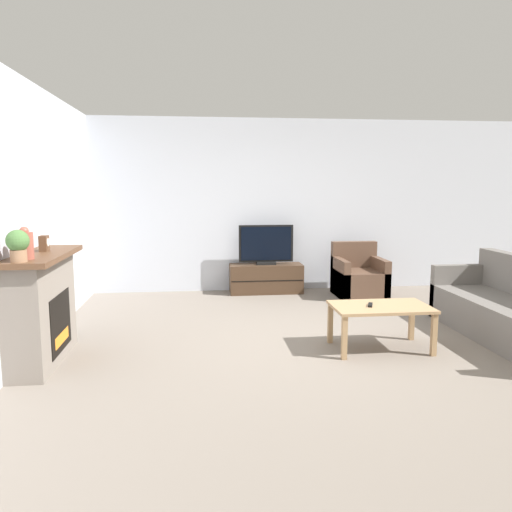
{
  "coord_description": "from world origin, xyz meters",
  "views": [
    {
      "loc": [
        -1.2,
        -5.06,
        1.66
      ],
      "look_at": [
        -0.55,
        0.64,
        0.85
      ],
      "focal_mm": 35.0,
      "sensor_mm": 36.0,
      "label": 1
    }
  ],
  "objects_px": {
    "mantel_clock": "(44,243)",
    "remote": "(370,305)",
    "coffee_table": "(381,311)",
    "armchair": "(359,278)",
    "fireplace": "(42,307)",
    "tv_stand": "(266,278)",
    "mantel_vase_left": "(25,245)",
    "tv": "(266,246)",
    "potted_plant": "(18,244)"
  },
  "relations": [
    {
      "from": "mantel_clock",
      "to": "tv",
      "type": "relative_size",
      "value": 0.18
    },
    {
      "from": "mantel_clock",
      "to": "remote",
      "type": "bearing_deg",
      "value": -2.54
    },
    {
      "from": "potted_plant",
      "to": "armchair",
      "type": "bearing_deg",
      "value": 37.77
    },
    {
      "from": "tv_stand",
      "to": "armchair",
      "type": "distance_m",
      "value": 1.42
    },
    {
      "from": "mantel_vase_left",
      "to": "coffee_table",
      "type": "relative_size",
      "value": 0.28
    },
    {
      "from": "mantel_clock",
      "to": "armchair",
      "type": "bearing_deg",
      "value": 30.87
    },
    {
      "from": "mantel_clock",
      "to": "remote",
      "type": "xyz_separation_m",
      "value": [
        3.17,
        -0.14,
        -0.65
      ]
    },
    {
      "from": "mantel_vase_left",
      "to": "mantel_clock",
      "type": "distance_m",
      "value": 0.52
    },
    {
      "from": "mantel_clock",
      "to": "mantel_vase_left",
      "type": "bearing_deg",
      "value": -90.08
    },
    {
      "from": "mantel_clock",
      "to": "remote",
      "type": "relative_size",
      "value": 0.97
    },
    {
      "from": "tv_stand",
      "to": "remote",
      "type": "bearing_deg",
      "value": -76.43
    },
    {
      "from": "mantel_clock",
      "to": "armchair",
      "type": "xyz_separation_m",
      "value": [
        3.86,
        2.31,
        -0.85
      ]
    },
    {
      "from": "fireplace",
      "to": "potted_plant",
      "type": "distance_m",
      "value": 0.86
    },
    {
      "from": "tv",
      "to": "remote",
      "type": "relative_size",
      "value": 5.49
    },
    {
      "from": "tv_stand",
      "to": "armchair",
      "type": "bearing_deg",
      "value": -15.87
    },
    {
      "from": "coffee_table",
      "to": "tv_stand",
      "type": "bearing_deg",
      "value": 105.71
    },
    {
      "from": "fireplace",
      "to": "remote",
      "type": "height_order",
      "value": "fireplace"
    },
    {
      "from": "coffee_table",
      "to": "remote",
      "type": "distance_m",
      "value": 0.13
    },
    {
      "from": "mantel_clock",
      "to": "coffee_table",
      "type": "distance_m",
      "value": 3.37
    },
    {
      "from": "fireplace",
      "to": "armchair",
      "type": "bearing_deg",
      "value": 32.16
    },
    {
      "from": "mantel_vase_left",
      "to": "armchair",
      "type": "relative_size",
      "value": 0.35
    },
    {
      "from": "mantel_vase_left",
      "to": "mantel_clock",
      "type": "height_order",
      "value": "mantel_vase_left"
    },
    {
      "from": "mantel_vase_left",
      "to": "tv_stand",
      "type": "height_order",
      "value": "mantel_vase_left"
    },
    {
      "from": "mantel_clock",
      "to": "potted_plant",
      "type": "distance_m",
      "value": 0.69
    },
    {
      "from": "mantel_vase_left",
      "to": "fireplace",
      "type": "bearing_deg",
      "value": 92.44
    },
    {
      "from": "potted_plant",
      "to": "remote",
      "type": "height_order",
      "value": "potted_plant"
    },
    {
      "from": "fireplace",
      "to": "tv_stand",
      "type": "distance_m",
      "value": 3.79
    },
    {
      "from": "tv_stand",
      "to": "mantel_vase_left",
      "type": "bearing_deg",
      "value": -127.76
    },
    {
      "from": "mantel_vase_left",
      "to": "tv",
      "type": "height_order",
      "value": "mantel_vase_left"
    },
    {
      "from": "coffee_table",
      "to": "fireplace",
      "type": "bearing_deg",
      "value": 179.86
    },
    {
      "from": "mantel_vase_left",
      "to": "mantel_clock",
      "type": "relative_size",
      "value": 1.85
    },
    {
      "from": "tv_stand",
      "to": "remote",
      "type": "distance_m",
      "value": 2.93
    },
    {
      "from": "mantel_vase_left",
      "to": "tv",
      "type": "bearing_deg",
      "value": 52.22
    },
    {
      "from": "coffee_table",
      "to": "remote",
      "type": "height_order",
      "value": "remote"
    },
    {
      "from": "mantel_vase_left",
      "to": "tv_stand",
      "type": "xyz_separation_m",
      "value": [
        2.49,
        3.22,
        -0.95
      ]
    },
    {
      "from": "mantel_vase_left",
      "to": "potted_plant",
      "type": "height_order",
      "value": "mantel_vase_left"
    },
    {
      "from": "fireplace",
      "to": "potted_plant",
      "type": "relative_size",
      "value": 4.89
    },
    {
      "from": "potted_plant",
      "to": "tv_stand",
      "type": "xyz_separation_m",
      "value": [
        2.49,
        3.38,
        -0.97
      ]
    },
    {
      "from": "tv_stand",
      "to": "mantel_clock",
      "type": "bearing_deg",
      "value": -132.74
    },
    {
      "from": "fireplace",
      "to": "mantel_clock",
      "type": "distance_m",
      "value": 0.6
    },
    {
      "from": "fireplace",
      "to": "mantel_vase_left",
      "type": "height_order",
      "value": "mantel_vase_left"
    },
    {
      "from": "potted_plant",
      "to": "tv_stand",
      "type": "relative_size",
      "value": 0.24
    },
    {
      "from": "armchair",
      "to": "tv",
      "type": "bearing_deg",
      "value": 164.21
    },
    {
      "from": "tv",
      "to": "coffee_table",
      "type": "height_order",
      "value": "tv"
    },
    {
      "from": "fireplace",
      "to": "mantel_clock",
      "type": "relative_size",
      "value": 8.69
    },
    {
      "from": "mantel_vase_left",
      "to": "tv",
      "type": "xyz_separation_m",
      "value": [
        2.49,
        3.21,
        -0.43
      ]
    },
    {
      "from": "coffee_table",
      "to": "remote",
      "type": "xyz_separation_m",
      "value": [
        -0.11,
        -0.0,
        0.07
      ]
    },
    {
      "from": "armchair",
      "to": "coffee_table",
      "type": "distance_m",
      "value": 2.51
    },
    {
      "from": "potted_plant",
      "to": "remote",
      "type": "bearing_deg",
      "value": 9.71
    },
    {
      "from": "coffee_table",
      "to": "remote",
      "type": "relative_size",
      "value": 6.38
    }
  ]
}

